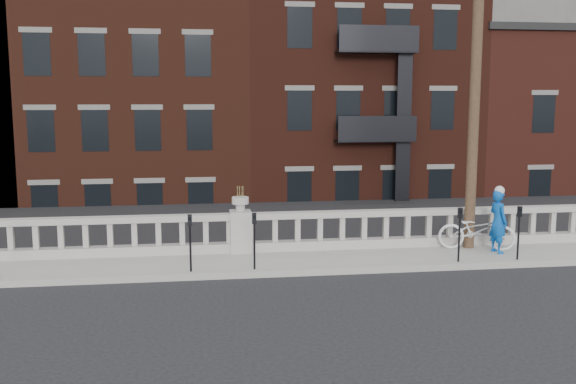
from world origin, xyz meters
TOP-DOWN VIEW (x-y plane):
  - ground at (0.00, 0.00)m, footprint 120.00×120.00m
  - sidewalk at (0.00, 3.00)m, footprint 32.00×2.20m
  - balustrade at (0.00, 3.95)m, footprint 28.00×0.34m
  - planter_pedestal at (0.00, 3.95)m, footprint 0.55×0.55m
  - lower_level at (0.56, 23.04)m, footprint 80.00×44.00m
  - utility_pole at (6.20, 3.60)m, footprint 1.60×0.28m
  - parking_meter_b at (-1.29, 2.15)m, footprint 0.10×0.09m
  - parking_meter_c at (0.21, 2.15)m, footprint 0.10×0.09m
  - parking_meter_d at (5.30, 2.15)m, footprint 0.10×0.09m
  - parking_meter_e at (6.86, 2.15)m, footprint 0.10×0.09m
  - bicycle at (6.29, 3.32)m, footprint 2.13×1.30m
  - cyclist at (6.69, 2.93)m, footprint 0.51×0.68m

SIDE VIEW (x-z plane):
  - ground at x=0.00m, z-range 0.00..0.00m
  - sidewalk at x=0.00m, z-range 0.00..0.15m
  - balustrade at x=0.00m, z-range 0.13..1.16m
  - bicycle at x=6.29m, z-range 0.15..1.21m
  - planter_pedestal at x=0.00m, z-range -0.05..1.71m
  - cyclist at x=6.69m, z-range 0.15..1.82m
  - parking_meter_b at x=-1.29m, z-range 0.32..1.68m
  - parking_meter_c at x=0.21m, z-range 0.32..1.68m
  - parking_meter_d at x=5.30m, z-range 0.32..1.68m
  - parking_meter_e at x=6.86m, z-range 0.32..1.68m
  - lower_level at x=0.56m, z-range -7.77..13.03m
  - utility_pole at x=6.20m, z-range 0.24..10.24m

